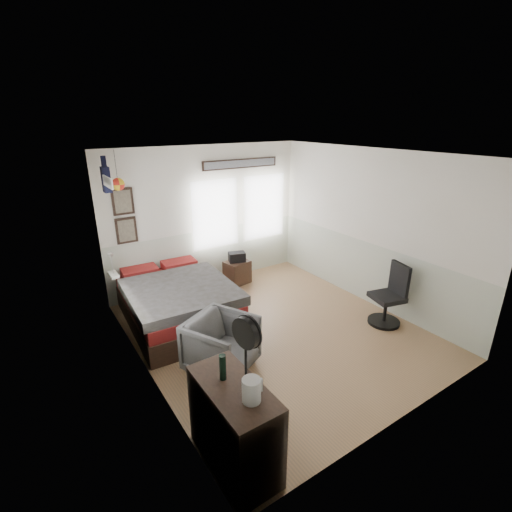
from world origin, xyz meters
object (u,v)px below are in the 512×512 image
object	(u,v)px
dresser	(234,425)
task_chair	(389,300)
bed	(177,302)
armchair	(222,344)
nightstand	(237,272)

from	to	relation	value
dresser	task_chair	distance (m)	3.52
bed	dresser	distance (m)	2.90
dresser	task_chair	world-z (taller)	task_chair
dresser	armchair	size ratio (longest dim) A/B	1.24
dresser	task_chair	bearing A→B (deg)	14.65
nightstand	dresser	bearing A→B (deg)	-130.29
bed	armchair	size ratio (longest dim) A/B	2.78
nightstand	bed	bearing A→B (deg)	-163.69
bed	dresser	world-z (taller)	dresser
dresser	task_chair	size ratio (longest dim) A/B	0.98
bed	nightstand	distance (m)	1.75
task_chair	bed	bearing A→B (deg)	159.21
bed	armchair	distance (m)	1.50
armchair	task_chair	distance (m)	2.85
dresser	nightstand	bearing A→B (deg)	58.87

